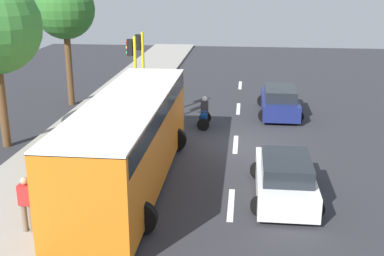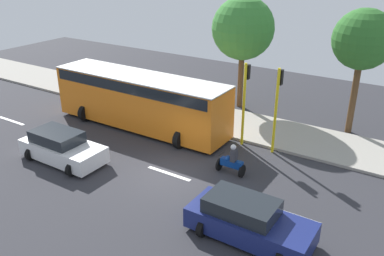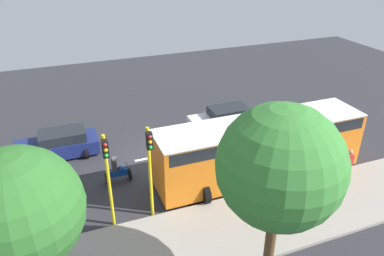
{
  "view_description": "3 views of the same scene",
  "coord_description": "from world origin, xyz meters",
  "px_view_note": "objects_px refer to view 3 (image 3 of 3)",
  "views": [
    {
      "loc": [
        -0.33,
        20.87,
        7.34
      ],
      "look_at": [
        1.87,
        0.7,
        0.92
      ],
      "focal_mm": 46.49,
      "sensor_mm": 36.0,
      "label": 1
    },
    {
      "loc": [
        -13.51,
        -9.98,
        9.68
      ],
      "look_at": [
        1.92,
        -0.06,
        1.66
      ],
      "focal_mm": 38.13,
      "sensor_mm": 36.0,
      "label": 2
    },
    {
      "loc": [
        17.65,
        -4.46,
        11.29
      ],
      "look_at": [
        0.18,
        2.22,
        1.57
      ],
      "focal_mm": 34.33,
      "sensor_mm": 36.0,
      "label": 3
    }
  ],
  "objects_px": {
    "traffic_light_corner": "(108,170)",
    "car_dark_blue": "(58,145)",
    "motorcycle": "(117,171)",
    "street_tree_center": "(19,212)",
    "traffic_light_midblock": "(150,162)",
    "pedestrian_near_signal": "(283,190)",
    "city_bus": "(260,145)",
    "street_tree_south": "(280,167)",
    "car_white": "(225,119)",
    "pedestrian_by_tree": "(348,163)"
  },
  "relations": [
    {
      "from": "traffic_light_corner",
      "to": "car_dark_blue",
      "type": "bearing_deg",
      "value": -165.0
    },
    {
      "from": "motorcycle",
      "to": "street_tree_center",
      "type": "height_order",
      "value": "street_tree_center"
    },
    {
      "from": "car_dark_blue",
      "to": "traffic_light_midblock",
      "type": "height_order",
      "value": "traffic_light_midblock"
    },
    {
      "from": "car_dark_blue",
      "to": "traffic_light_corner",
      "type": "xyz_separation_m",
      "value": [
        7.03,
        1.88,
        2.22
      ]
    },
    {
      "from": "pedestrian_near_signal",
      "to": "city_bus",
      "type": "bearing_deg",
      "value": 172.74
    },
    {
      "from": "traffic_light_corner",
      "to": "street_tree_south",
      "type": "relative_size",
      "value": 0.63
    },
    {
      "from": "car_white",
      "to": "city_bus",
      "type": "height_order",
      "value": "city_bus"
    },
    {
      "from": "pedestrian_by_tree",
      "to": "motorcycle",
      "type": "bearing_deg",
      "value": -110.43
    },
    {
      "from": "car_dark_blue",
      "to": "car_white",
      "type": "bearing_deg",
      "value": 87.65
    },
    {
      "from": "city_bus",
      "to": "motorcycle",
      "type": "height_order",
      "value": "city_bus"
    },
    {
      "from": "traffic_light_midblock",
      "to": "city_bus",
      "type": "bearing_deg",
      "value": 100.96
    },
    {
      "from": "pedestrian_by_tree",
      "to": "street_tree_center",
      "type": "height_order",
      "value": "street_tree_center"
    },
    {
      "from": "motorcycle",
      "to": "street_tree_center",
      "type": "xyz_separation_m",
      "value": [
        7.96,
        -3.47,
        4.67
      ]
    },
    {
      "from": "city_bus",
      "to": "traffic_light_midblock",
      "type": "height_order",
      "value": "traffic_light_midblock"
    },
    {
      "from": "car_white",
      "to": "pedestrian_near_signal",
      "type": "bearing_deg",
      "value": -6.69
    },
    {
      "from": "motorcycle",
      "to": "car_dark_blue",
      "type": "bearing_deg",
      "value": -145.0
    },
    {
      "from": "street_tree_center",
      "to": "street_tree_south",
      "type": "xyz_separation_m",
      "value": [
        0.41,
        7.23,
        -0.14
      ]
    },
    {
      "from": "motorcycle",
      "to": "pedestrian_near_signal",
      "type": "relative_size",
      "value": 0.91
    },
    {
      "from": "car_white",
      "to": "pedestrian_by_tree",
      "type": "relative_size",
      "value": 2.62
    },
    {
      "from": "street_tree_south",
      "to": "car_white",
      "type": "bearing_deg",
      "value": 161.44
    },
    {
      "from": "pedestrian_by_tree",
      "to": "traffic_light_corner",
      "type": "relative_size",
      "value": 0.38
    },
    {
      "from": "traffic_light_midblock",
      "to": "street_tree_center",
      "type": "xyz_separation_m",
      "value": [
        4.72,
        -4.46,
        2.38
      ]
    },
    {
      "from": "pedestrian_near_signal",
      "to": "traffic_light_midblock",
      "type": "relative_size",
      "value": 0.38
    },
    {
      "from": "car_dark_blue",
      "to": "traffic_light_midblock",
      "type": "distance_m",
      "value": 8.23
    },
    {
      "from": "motorcycle",
      "to": "street_tree_south",
      "type": "xyz_separation_m",
      "value": [
        8.36,
        3.76,
        4.53
      ]
    },
    {
      "from": "car_dark_blue",
      "to": "motorcycle",
      "type": "relative_size",
      "value": 2.99
    },
    {
      "from": "car_dark_blue",
      "to": "pedestrian_near_signal",
      "type": "bearing_deg",
      "value": 47.34
    },
    {
      "from": "city_bus",
      "to": "street_tree_center",
      "type": "xyz_separation_m",
      "value": [
        5.9,
        -10.56,
        3.46
      ]
    },
    {
      "from": "car_white",
      "to": "traffic_light_midblock",
      "type": "xyz_separation_m",
      "value": [
        6.61,
        -6.71,
        2.22
      ]
    },
    {
      "from": "pedestrian_by_tree",
      "to": "traffic_light_midblock",
      "type": "distance_m",
      "value": 10.31
    },
    {
      "from": "traffic_light_corner",
      "to": "motorcycle",
      "type": "bearing_deg",
      "value": 166.55
    },
    {
      "from": "pedestrian_by_tree",
      "to": "street_tree_center",
      "type": "xyz_separation_m",
      "value": [
        3.82,
        -14.56,
        4.25
      ]
    },
    {
      "from": "city_bus",
      "to": "pedestrian_by_tree",
      "type": "distance_m",
      "value": 4.58
    },
    {
      "from": "car_white",
      "to": "pedestrian_near_signal",
      "type": "distance_m",
      "value": 8.3
    },
    {
      "from": "pedestrian_by_tree",
      "to": "city_bus",
      "type": "bearing_deg",
      "value": -117.45
    },
    {
      "from": "car_white",
      "to": "traffic_light_midblock",
      "type": "distance_m",
      "value": 9.67
    },
    {
      "from": "city_bus",
      "to": "pedestrian_by_tree",
      "type": "relative_size",
      "value": 6.51
    },
    {
      "from": "city_bus",
      "to": "motorcycle",
      "type": "distance_m",
      "value": 7.48
    },
    {
      "from": "city_bus",
      "to": "pedestrian_near_signal",
      "type": "xyz_separation_m",
      "value": [
        2.81,
        -0.36,
        -0.79
      ]
    },
    {
      "from": "motorcycle",
      "to": "traffic_light_midblock",
      "type": "height_order",
      "value": "traffic_light_midblock"
    },
    {
      "from": "street_tree_south",
      "to": "motorcycle",
      "type": "bearing_deg",
      "value": -155.76
    },
    {
      "from": "traffic_light_midblock",
      "to": "street_tree_center",
      "type": "distance_m",
      "value": 6.92
    },
    {
      "from": "car_white",
      "to": "street_tree_center",
      "type": "height_order",
      "value": "street_tree_center"
    },
    {
      "from": "city_bus",
      "to": "street_tree_center",
      "type": "distance_m",
      "value": 12.59
    },
    {
      "from": "street_tree_center",
      "to": "motorcycle",
      "type": "bearing_deg",
      "value": 156.46
    },
    {
      "from": "traffic_light_corner",
      "to": "traffic_light_midblock",
      "type": "xyz_separation_m",
      "value": [
        0.0,
        1.77,
        0.0
      ]
    },
    {
      "from": "car_dark_blue",
      "to": "street_tree_south",
      "type": "bearing_deg",
      "value": 27.85
    },
    {
      "from": "motorcycle",
      "to": "pedestrian_near_signal",
      "type": "height_order",
      "value": "pedestrian_near_signal"
    },
    {
      "from": "city_bus",
      "to": "traffic_light_midblock",
      "type": "relative_size",
      "value": 2.44
    },
    {
      "from": "car_white",
      "to": "street_tree_south",
      "type": "relative_size",
      "value": 0.62
    }
  ]
}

